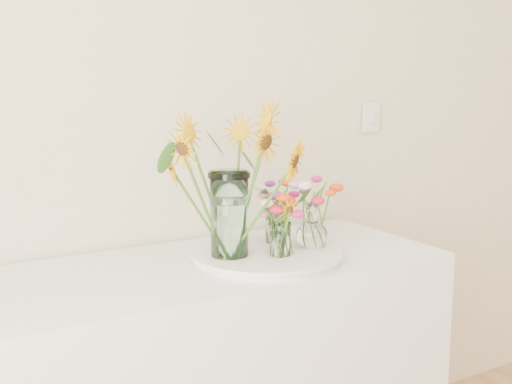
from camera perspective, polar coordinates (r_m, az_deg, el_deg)
The scene contains 9 objects.
tray at distance 1.99m, azimuth 0.94°, elevation -5.72°, with size 0.44×0.44×0.03m, color white.
mason_jar at distance 1.90m, azimuth -2.39°, elevation -1.99°, with size 0.11×0.11×0.26m, color silver.
sunflower_bouquet at distance 1.88m, azimuth -2.41°, elevation 1.09°, with size 0.64×0.64×0.47m, color #E9A504, non-canonical shape.
small_vase_a at distance 1.92m, azimuth 2.15°, elevation -4.23°, with size 0.06×0.06×0.11m, color white.
wildflower_posy_a at distance 1.91m, azimuth 2.16°, elevation -2.92°, with size 0.17×0.17×0.20m, color #F84115, non-canonical shape.
small_vase_b at distance 2.03m, azimuth 5.01°, elevation -3.00°, with size 0.10×0.10×0.14m, color white, non-canonical shape.
wildflower_posy_b at distance 2.02m, azimuth 5.03°, elevation -1.76°, with size 0.22×0.22×0.23m, color #F84115, non-canonical shape.
small_vase_c at distance 2.07m, azimuth 1.89°, elevation -2.87°, with size 0.07×0.07×0.13m, color white.
wildflower_posy_c at distance 2.06m, azimuth 1.89°, elevation -1.65°, with size 0.19×0.19×0.22m, color #F84115, non-canonical shape.
Camera 1 is at (-1.26, 0.24, 1.46)m, focal length 45.00 mm.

